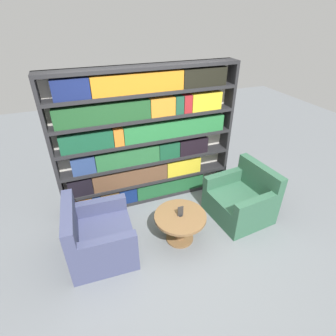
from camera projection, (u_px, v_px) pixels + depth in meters
The scene contains 6 objects.
ground_plane at pixel (176, 245), 3.80m from camera, with size 14.00×14.00×0.00m, color slate.
bookshelf at pixel (145, 140), 4.18m from camera, with size 2.90×0.30×2.27m.
armchair_left at pixel (98, 238), 3.53m from camera, with size 0.88×0.93×0.86m.
armchair_right at pixel (241, 200), 4.22m from camera, with size 0.92×0.97×0.86m.
coffee_table at pixel (180, 222), 3.74m from camera, with size 0.74×0.74×0.45m.
table_sign at pixel (180, 212), 3.64m from camera, with size 0.08×0.06×0.16m.
Camera 1 is at (-1.04, -2.44, 2.94)m, focal length 28.00 mm.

